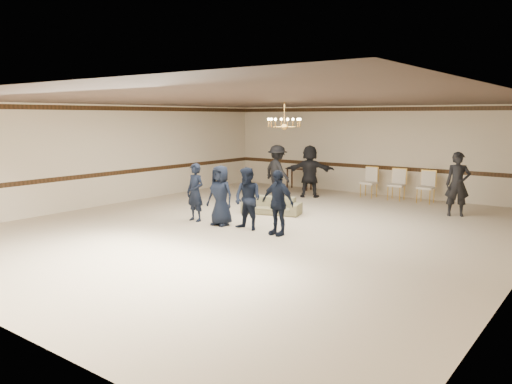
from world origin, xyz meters
TOP-DOWN VIEW (x-y plane):
  - room at (0.00, 0.00)m, footprint 12.01×14.01m
  - chair_rail at (0.00, 6.99)m, footprint 12.00×0.02m
  - crown_molding at (0.00, 6.99)m, footprint 12.00×0.02m
  - chandelier at (0.00, 1.00)m, footprint 0.94×0.94m
  - boy_a at (-1.97, -0.37)m, footprint 0.59×0.41m
  - boy_b at (-1.07, -0.37)m, footprint 0.80×0.54m
  - boy_c at (-0.17, -0.37)m, footprint 0.79×0.62m
  - boy_d at (0.73, -0.37)m, footprint 0.95×0.46m
  - settee at (-0.89, 1.70)m, footprint 1.82×1.12m
  - adult_left at (-2.47, 4.30)m, footprint 1.34×1.02m
  - adult_mid at (-1.57, 5.00)m, footprint 1.77×1.24m
  - adult_right at (3.53, 4.60)m, footprint 0.79×0.68m
  - banquet_chair_left at (0.12, 6.21)m, footprint 0.54×0.54m
  - banquet_chair_mid at (1.12, 6.21)m, footprint 0.55×0.55m
  - banquet_chair_right at (2.12, 6.21)m, footprint 0.51×0.51m
  - console_table at (-2.88, 6.41)m, footprint 1.02×0.49m

SIDE VIEW (x-z plane):
  - settee at x=-0.89m, z-range 0.00..0.50m
  - console_table at x=-2.88m, z-range 0.00..0.84m
  - banquet_chair_left at x=0.12m, z-range 0.00..1.05m
  - banquet_chair_mid at x=1.12m, z-range 0.00..1.05m
  - banquet_chair_right at x=2.12m, z-range 0.00..1.05m
  - boy_a at x=-1.97m, z-range 0.00..1.57m
  - boy_b at x=-1.07m, z-range 0.00..1.57m
  - boy_c at x=-0.17m, z-range 0.00..1.57m
  - boy_d at x=0.73m, z-range 0.00..1.57m
  - adult_left at x=-2.47m, z-range 0.00..1.84m
  - adult_mid at x=-1.57m, z-range 0.00..1.84m
  - adult_right at x=3.53m, z-range 0.00..1.84m
  - chair_rail at x=0.00m, z-range 0.93..1.07m
  - room at x=0.00m, z-range -0.01..3.20m
  - chandelier at x=0.00m, z-range 2.43..3.32m
  - crown_molding at x=0.00m, z-range 3.01..3.15m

